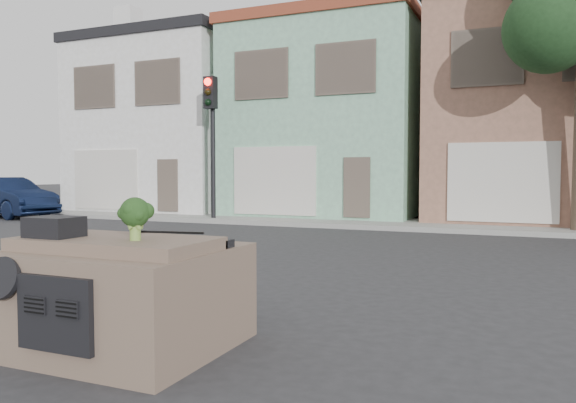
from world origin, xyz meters
The scene contains 11 objects.
ground_plane centered at (0.00, 0.00, 0.00)m, with size 120.00×120.00×0.00m, color #303033.
sidewalk centered at (0.00, 10.50, 0.07)m, with size 40.00×3.00×0.15m, color gray.
townhouse_white centered at (-11.00, 14.50, 3.77)m, with size 7.20×8.20×7.55m, color white.
townhouse_mint centered at (-3.50, 14.50, 3.77)m, with size 7.20×8.20×7.55m, color #87BE9D.
townhouse_tan centered at (4.00, 14.50, 3.77)m, with size 7.20×8.20×7.55m, color #956652.
navy_sedan centered at (-14.99, 8.23, 0.00)m, with size 1.64×4.71×1.55m, color #0D1732.
traffic_signal centered at (-6.50, 9.50, 2.55)m, with size 0.40×0.40×5.10m, color black.
car_dashboard centered at (0.00, -3.00, 0.56)m, with size 2.00×1.80×1.12m, color brown.
instrument_hump centered at (-0.58, -3.35, 1.22)m, with size 0.48×0.38×0.20m, color black.
wiper_arm centered at (0.28, -2.62, 1.13)m, with size 0.70×0.03×0.02m, color black.
broccoli centered at (0.32, -3.25, 1.33)m, with size 0.34×0.34×0.41m, color #1B3714.
Camera 1 is at (3.67, -7.46, 1.75)m, focal length 35.00 mm.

